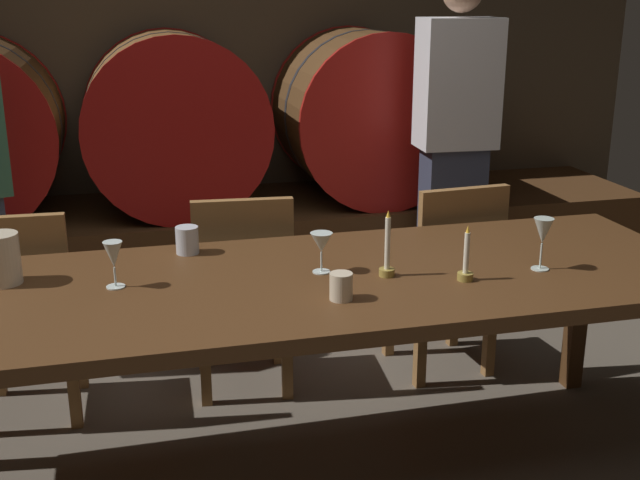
% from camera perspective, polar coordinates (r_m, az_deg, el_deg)
% --- Properties ---
extents(back_wall, '(5.95, 0.24, 2.76)m').
position_cam_1_polar(back_wall, '(4.92, -11.02, 13.89)').
color(back_wall, brown).
rests_on(back_wall, ground).
extents(barrel_shelf, '(5.36, 0.90, 0.51)m').
position_cam_1_polar(barrel_shelf, '(4.58, -9.78, -0.69)').
color(barrel_shelf, '#4C2D16').
rests_on(barrel_shelf, ground).
extents(wine_barrel_center, '(0.96, 0.80, 0.96)m').
position_cam_1_polar(wine_barrel_center, '(4.41, -10.41, 8.27)').
color(wine_barrel_center, brown).
rests_on(wine_barrel_center, barrel_shelf).
extents(wine_barrel_right, '(0.96, 0.80, 0.96)m').
position_cam_1_polar(wine_barrel_right, '(4.61, 3.29, 8.91)').
color(wine_barrel_right, '#513319').
rests_on(wine_barrel_right, barrel_shelf).
extents(dining_table, '(2.89, 0.93, 0.76)m').
position_cam_1_polar(dining_table, '(2.62, -2.79, -4.10)').
color(dining_table, '#4C2D16').
rests_on(dining_table, ground).
extents(chair_left, '(0.42, 0.42, 0.88)m').
position_cam_1_polar(chair_left, '(3.30, -20.46, -4.46)').
color(chair_left, olive).
rests_on(chair_left, ground).
extents(chair_center, '(0.43, 0.43, 0.88)m').
position_cam_1_polar(chair_center, '(3.34, -5.53, -3.17)').
color(chair_center, olive).
rests_on(chair_center, ground).
extents(chair_right, '(0.43, 0.43, 0.88)m').
position_cam_1_polar(chair_right, '(3.54, 9.16, -2.10)').
color(chair_right, olive).
rests_on(chair_right, ground).
extents(guest_right, '(0.39, 0.26, 1.75)m').
position_cam_1_polar(guest_right, '(4.08, 9.58, 6.42)').
color(guest_right, '#33384C').
rests_on(guest_right, ground).
extents(candle_left, '(0.05, 0.05, 0.22)m').
position_cam_1_polar(candle_left, '(2.62, 4.81, -1.25)').
color(candle_left, olive).
rests_on(candle_left, dining_table).
extents(candle_right, '(0.05, 0.05, 0.18)m').
position_cam_1_polar(candle_right, '(2.62, 10.36, -1.82)').
color(candle_right, olive).
rests_on(candle_right, dining_table).
extents(pitcher, '(0.12, 0.12, 0.17)m').
position_cam_1_polar(pitcher, '(2.73, -21.81, -1.26)').
color(pitcher, beige).
rests_on(pitcher, dining_table).
extents(wine_glass_center_left, '(0.06, 0.06, 0.15)m').
position_cam_1_polar(wine_glass_center_left, '(2.58, -14.53, -1.13)').
color(wine_glass_center_left, silver).
rests_on(wine_glass_center_left, dining_table).
extents(wine_glass_center_right, '(0.07, 0.07, 0.14)m').
position_cam_1_polar(wine_glass_center_right, '(2.63, 0.10, -0.27)').
color(wine_glass_center_right, silver).
rests_on(wine_glass_center_right, dining_table).
extents(wine_glass_far_right, '(0.07, 0.07, 0.18)m').
position_cam_1_polar(wine_glass_far_right, '(2.75, 15.63, 0.52)').
color(wine_glass_far_right, silver).
rests_on(wine_glass_far_right, dining_table).
extents(cup_center_right, '(0.08, 0.08, 0.10)m').
position_cam_1_polar(cup_center_right, '(2.88, -9.46, -0.00)').
color(cup_center_right, silver).
rests_on(cup_center_right, dining_table).
extents(cup_far_right, '(0.07, 0.07, 0.08)m').
position_cam_1_polar(cup_far_right, '(2.42, 1.52, -3.33)').
color(cup_far_right, beige).
rests_on(cup_far_right, dining_table).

